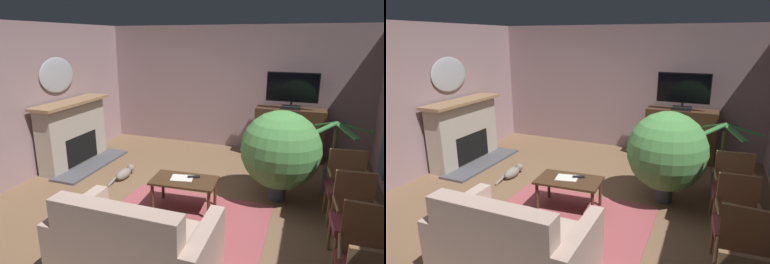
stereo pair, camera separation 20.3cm
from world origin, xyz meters
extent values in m
cube|color=brown|center=(0.00, 0.00, -0.02)|extent=(6.15, 6.47, 0.04)
cube|color=gray|center=(0.00, 2.98, 1.28)|extent=(6.15, 0.10, 2.57)
cube|color=gray|center=(-2.82, 0.00, 1.28)|extent=(0.10, 6.47, 2.57)
cube|color=#9E474C|center=(0.18, -0.56, 0.01)|extent=(2.10, 2.08, 0.01)
cube|color=#4C4C51|center=(-2.15, 0.91, 0.02)|extent=(0.50, 1.70, 0.04)
cube|color=#ADA393|center=(-2.52, 0.91, 0.58)|extent=(0.35, 1.50, 1.16)
cube|color=black|center=(-2.39, 0.91, 0.32)|extent=(0.10, 0.84, 0.52)
cube|color=#93704C|center=(-2.48, 0.91, 1.18)|extent=(0.47, 1.66, 0.05)
ellipsoid|color=#B2B7BF|center=(-2.74, 0.91, 1.66)|extent=(0.06, 0.85, 0.63)
cube|color=black|center=(1.25, 2.63, 0.03)|extent=(1.25, 0.38, 0.06)
cube|color=#422B19|center=(1.25, 2.63, 0.50)|extent=(1.31, 0.44, 1.00)
sphere|color=tan|center=(1.01, 2.40, 0.55)|extent=(0.03, 0.03, 0.03)
sphere|color=tan|center=(1.48, 2.40, 0.55)|extent=(0.03, 0.03, 0.03)
cube|color=black|center=(1.25, 2.58, 1.03)|extent=(0.35, 0.20, 0.06)
cylinder|color=black|center=(1.25, 2.58, 1.10)|extent=(0.04, 0.04, 0.08)
cube|color=black|center=(1.25, 2.58, 1.41)|extent=(0.96, 0.05, 0.56)
cube|color=black|center=(1.25, 2.56, 1.41)|extent=(0.92, 0.01, 0.52)
cube|color=#422B19|center=(0.06, -0.01, 0.43)|extent=(0.92, 0.56, 0.03)
cylinder|color=#422B19|center=(0.44, 0.21, 0.21)|extent=(0.04, 0.04, 0.41)
cylinder|color=#422B19|center=(-0.35, 0.16, 0.21)|extent=(0.04, 0.04, 0.41)
cylinder|color=#422B19|center=(0.47, -0.19, 0.21)|extent=(0.04, 0.04, 0.41)
cylinder|color=#422B19|center=(-0.32, -0.24, 0.21)|extent=(0.04, 0.04, 0.41)
cube|color=black|center=(0.16, 0.09, 0.45)|extent=(0.18, 0.11, 0.02)
cube|color=silver|center=(0.01, 0.02, 0.45)|extent=(0.34, 0.27, 0.01)
cube|color=#BC9E8E|center=(0.09, -1.40, 0.22)|extent=(1.25, 0.92, 0.43)
cube|color=#BC9E8E|center=(0.09, -1.76, 0.69)|extent=(1.25, 0.20, 0.51)
cube|color=#BC9E8E|center=(-0.61, -1.40, 0.33)|extent=(0.15, 0.92, 0.65)
cube|color=#BC9E8E|center=(0.79, -1.40, 0.33)|extent=(0.15, 0.92, 0.65)
cube|color=tan|center=(0.13, -1.54, 0.55)|extent=(0.37, 0.15, 0.36)
cube|color=olive|center=(2.14, -1.08, 0.72)|extent=(0.42, 0.07, 0.54)
cylinder|color=olive|center=(1.92, -1.28, 0.67)|extent=(0.05, 0.38, 0.03)
cube|color=brown|center=(2.13, -0.50, 0.45)|extent=(0.48, 0.48, 0.08)
cube|color=olive|center=(2.11, -0.29, 0.71)|extent=(0.40, 0.07, 0.51)
cylinder|color=olive|center=(1.95, -0.71, 0.21)|extent=(0.04, 0.04, 0.41)
cylinder|color=olive|center=(1.92, -0.32, 0.21)|extent=(0.04, 0.04, 0.41)
cylinder|color=olive|center=(2.30, -0.29, 0.21)|extent=(0.04, 0.04, 0.41)
cylinder|color=olive|center=(2.33, -0.48, 0.67)|extent=(0.06, 0.36, 0.03)
cylinder|color=olive|center=(1.93, -0.51, 0.67)|extent=(0.06, 0.36, 0.03)
cube|color=brown|center=(2.13, 0.37, 0.45)|extent=(0.53, 0.47, 0.08)
cube|color=olive|center=(2.11, 0.57, 0.69)|extent=(0.46, 0.08, 0.47)
cylinder|color=olive|center=(1.93, 0.17, 0.21)|extent=(0.04, 0.04, 0.41)
cylinder|color=olive|center=(2.36, 0.20, 0.21)|extent=(0.04, 0.04, 0.41)
cylinder|color=olive|center=(1.89, 0.54, 0.21)|extent=(0.04, 0.04, 0.41)
cylinder|color=olive|center=(2.33, 0.58, 0.21)|extent=(0.04, 0.04, 0.41)
cylinder|color=olive|center=(2.36, 0.39, 0.67)|extent=(0.06, 0.35, 0.03)
cylinder|color=olive|center=(1.90, 0.35, 0.67)|extent=(0.06, 0.35, 0.03)
cylinder|color=#3D4C5B|center=(1.98, 1.14, 0.19)|extent=(0.24, 0.24, 0.38)
cylinder|color=brown|center=(1.98, 1.14, 0.71)|extent=(0.06, 0.06, 0.66)
cube|color=#3D7F42|center=(2.23, 1.13, 1.08)|extent=(0.50, 0.11, 0.11)
cube|color=#3D7F42|center=(2.05, 1.38, 1.08)|extent=(0.22, 0.50, 0.13)
cube|color=#3D7F42|center=(1.82, 1.26, 1.08)|extent=(0.35, 0.28, 0.15)
cube|color=#3D7F42|center=(1.82, 1.00, 1.08)|extent=(0.36, 0.33, 0.14)
cube|color=#3D7F42|center=(2.10, 0.92, 1.08)|extent=(0.30, 0.48, 0.11)
cylinder|color=#3D4C5B|center=(1.25, 0.73, 0.14)|extent=(0.24, 0.24, 0.27)
sphere|color=#4C8E47|center=(1.25, 0.73, 0.77)|extent=(1.13, 1.13, 1.13)
ellipsoid|color=gray|center=(-1.28, 0.59, 0.09)|extent=(0.19, 0.38, 0.17)
sphere|color=gray|center=(-1.27, 0.82, 0.11)|extent=(0.13, 0.13, 0.13)
cone|color=gray|center=(-1.31, 0.82, 0.17)|extent=(0.04, 0.04, 0.04)
cone|color=gray|center=(-1.24, 0.81, 0.17)|extent=(0.04, 0.04, 0.04)
cylinder|color=gray|center=(-1.33, 0.30, 0.05)|extent=(0.04, 0.22, 0.10)
camera|label=1|loc=(1.58, -3.88, 2.32)|focal=30.84mm
camera|label=2|loc=(1.77, -3.81, 2.32)|focal=30.84mm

